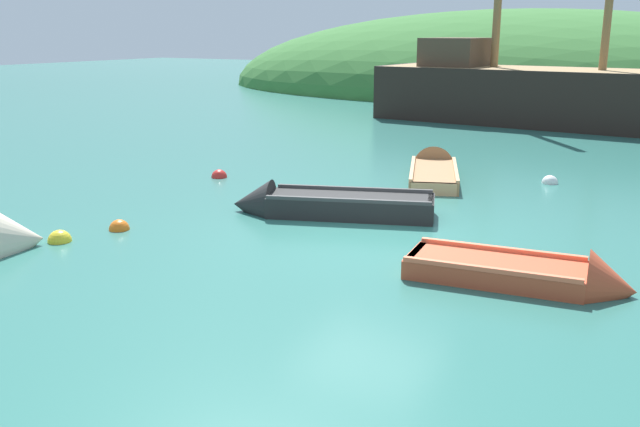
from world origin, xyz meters
TOP-DOWN VIEW (x-y plane):
  - ground_plane at (0.00, 0.00)m, footprint 120.00×120.00m
  - shore_hill at (-5.70, 31.62)m, footprint 38.19×21.83m
  - sailing_ship at (-1.24, 16.69)m, footprint 14.98×4.51m
  - rowboat_center at (-0.90, 5.32)m, footprint 2.34×3.85m
  - rowboat_far at (-1.43, 0.75)m, footprint 4.03×2.35m
  - rowboat_near_dock at (3.09, -1.07)m, footprint 3.22×1.44m
  - buoy_red at (-5.35, 2.54)m, footprint 0.39×0.39m
  - buoy_yellow at (-4.38, -3.03)m, footprint 0.40×0.40m
  - buoy_orange at (-4.04, -2.00)m, footprint 0.37×0.37m
  - buoy_white at (1.77, 5.90)m, footprint 0.38×0.38m

SIDE VIEW (x-z plane):
  - ground_plane at x=0.00m, z-range 0.00..0.00m
  - shore_hill at x=-5.70m, z-range -4.70..4.70m
  - buoy_red at x=-5.35m, z-range -0.19..0.19m
  - buoy_yellow at x=-4.38m, z-range -0.20..0.20m
  - buoy_orange at x=-4.04m, z-range -0.18..0.18m
  - buoy_white at x=1.77m, z-range -0.19..0.19m
  - rowboat_near_dock at x=3.09m, z-range -0.43..0.60m
  - rowboat_center at x=-0.90m, z-range -0.43..0.60m
  - rowboat_far at x=-1.43m, z-range -0.37..0.66m
  - sailing_ship at x=-1.24m, z-range -4.74..6.38m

